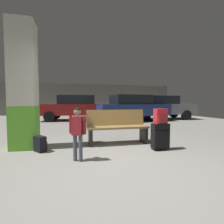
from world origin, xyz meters
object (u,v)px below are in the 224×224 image
object	(u,v)px
backpack_dark_floor	(40,144)
parked_car_far	(75,107)
child	(78,128)
parked_car_side	(160,107)
structural_pillar	(24,86)
suitcase	(160,136)
backpack_bright	(161,116)
bench	(117,127)
parked_car_near	(132,107)

from	to	relation	value
backpack_dark_floor	parked_car_far	bearing A→B (deg)	82.06
child	parked_car_side	distance (m)	8.65
parked_car_far	structural_pillar	bearing A→B (deg)	-102.29
suitcase	structural_pillar	bearing A→B (deg)	163.23
suitcase	backpack_dark_floor	xyz separation A→B (m)	(-2.64, 0.51, -0.15)
backpack_bright	parked_car_side	distance (m)	7.34
bench	backpack_bright	bearing A→B (deg)	-46.21
suitcase	parked_car_far	world-z (taller)	parked_car_far
suitcase	parked_car_near	bearing A→B (deg)	75.74
bench	parked_car_side	distance (m)	7.12
backpack_dark_floor	parked_car_near	distance (m)	6.52
parked_car_side	structural_pillar	bearing A→B (deg)	-141.20
structural_pillar	parked_car_side	world-z (taller)	structural_pillar
structural_pillar	bench	size ratio (longest dim) A/B	1.83
suitcase	backpack_dark_floor	bearing A→B (deg)	169.08
suitcase	child	size ratio (longest dim) A/B	0.60
child	backpack_dark_floor	xyz separation A→B (m)	(-0.79, 0.80, -0.45)
child	backpack_dark_floor	size ratio (longest dim) A/B	2.94
child	structural_pillar	bearing A→B (deg)	134.72
backpack_bright	parked_car_far	xyz separation A→B (m)	(-1.76, 6.84, 0.03)
structural_pillar	parked_car_far	distance (m)	6.10
child	parked_car_far	xyz separation A→B (m)	(0.10, 7.13, 0.19)
backpack_dark_floor	suitcase	bearing A→B (deg)	-10.92
structural_pillar	parked_car_side	distance (m)	8.68
child	bench	bearing A→B (deg)	46.17
bench	parked_car_side	size ratio (longest dim) A/B	0.38
parked_car_side	suitcase	bearing A→B (deg)	-120.22
backpack_dark_floor	parked_car_far	size ratio (longest dim) A/B	0.08
structural_pillar	parked_car_far	xyz separation A→B (m)	(1.29, 5.93, -0.66)
child	parked_car_far	bearing A→B (deg)	89.22
suitcase	parked_car_near	world-z (taller)	parked_car_near
backpack_dark_floor	parked_car_near	size ratio (longest dim) A/B	0.08
child	parked_car_side	size ratio (longest dim) A/B	0.23
suitcase	parked_car_far	xyz separation A→B (m)	(-1.76, 6.84, 0.48)
backpack_bright	parked_car_near	distance (m)	5.75
parked_car_far	child	bearing A→B (deg)	-90.78
structural_pillar	child	xyz separation A→B (m)	(1.19, -1.21, -0.85)
suitcase	backpack_dark_floor	distance (m)	2.70
backpack_bright	suitcase	bearing A→B (deg)	141.60
parked_car_far	bench	bearing A→B (deg)	-80.85
bench	structural_pillar	bearing A→B (deg)	177.62
structural_pillar	backpack_bright	xyz separation A→B (m)	(3.05, -0.92, -0.69)
backpack_bright	backpack_dark_floor	xyz separation A→B (m)	(-2.64, 0.51, -0.60)
suitcase	backpack_bright	size ratio (longest dim) A/B	1.78
backpack_bright	parked_car_side	xyz separation A→B (m)	(3.69, 6.34, 0.03)
bench	parked_car_near	size ratio (longest dim) A/B	0.38
structural_pillar	suitcase	size ratio (longest dim) A/B	4.89
parked_car_near	bench	bearing A→B (deg)	-114.93
structural_pillar	backpack_dark_floor	size ratio (longest dim) A/B	8.69
parked_car_near	parked_car_side	size ratio (longest dim) A/B	0.99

